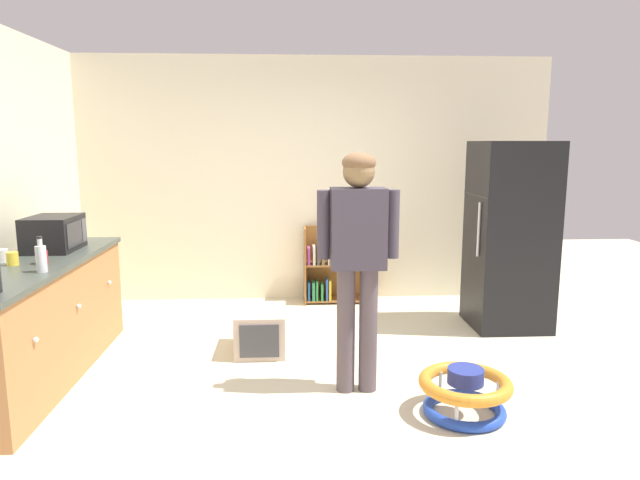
{
  "coord_description": "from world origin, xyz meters",
  "views": [
    {
      "loc": [
        -0.31,
        -3.98,
        1.76
      ],
      "look_at": [
        -0.05,
        0.63,
        0.96
      ],
      "focal_mm": 31.56,
      "sensor_mm": 36.0,
      "label": 1
    }
  ],
  "objects": [
    {
      "name": "ground_plane",
      "position": [
        0.0,
        0.0,
        0.0
      ],
      "size": [
        12.0,
        12.0,
        0.0
      ],
      "primitive_type": "plane",
      "color": "beige",
      "rests_on": "ground"
    },
    {
      "name": "back_wall",
      "position": [
        0.0,
        2.33,
        1.35
      ],
      "size": [
        5.2,
        0.06,
        2.7
      ],
      "primitive_type": "cube",
      "color": "beige",
      "rests_on": "ground"
    },
    {
      "name": "left_side_wall",
      "position": [
        -2.63,
        0.8,
        1.35
      ],
      "size": [
        0.06,
        2.99,
        2.7
      ],
      "primitive_type": "cube",
      "color": "#EDE5C0",
      "rests_on": "ground"
    },
    {
      "name": "kitchen_counter",
      "position": [
        -2.2,
        0.16,
        0.45
      ],
      "size": [
        0.65,
        2.22,
        0.9
      ],
      "color": "#B57644",
      "rests_on": "ground"
    },
    {
      "name": "refrigerator",
      "position": [
        1.79,
        1.2,
        0.89
      ],
      "size": [
        0.73,
        0.68,
        1.78
      ],
      "color": "black",
      "rests_on": "ground"
    },
    {
      "name": "bookshelf",
      "position": [
        0.19,
        2.15,
        0.37
      ],
      "size": [
        0.8,
        0.28,
        0.85
      ],
      "color": "#976131",
      "rests_on": "ground"
    },
    {
      "name": "standing_person",
      "position": [
        0.17,
        -0.18,
        1.04
      ],
      "size": [
        0.57,
        0.23,
        1.7
      ],
      "color": "#594C52",
      "rests_on": "ground"
    },
    {
      "name": "baby_walker",
      "position": [
        0.83,
        -0.6,
        0.16
      ],
      "size": [
        0.6,
        0.6,
        0.32
      ],
      "color": "blue",
      "rests_on": "ground"
    },
    {
      "name": "pet_carrier",
      "position": [
        -0.56,
        0.65,
        0.18
      ],
      "size": [
        0.42,
        0.55,
        0.36
      ],
      "color": "beige",
      "rests_on": "ground"
    },
    {
      "name": "microwave",
      "position": [
        -2.22,
        0.62,
        1.04
      ],
      "size": [
        0.37,
        0.48,
        0.28
      ],
      "color": "black",
      "rests_on": "kitchen_counter"
    },
    {
      "name": "clear_bottle",
      "position": [
        -1.98,
        -0.18,
        1.0
      ],
      "size": [
        0.07,
        0.07,
        0.25
      ],
      "color": "silver",
      "rests_on": "kitchen_counter"
    },
    {
      "name": "white_cup",
      "position": [
        -2.41,
        0.17,
        0.95
      ],
      "size": [
        0.08,
        0.08,
        0.09
      ],
      "primitive_type": "cylinder",
      "color": "white",
      "rests_on": "kitchen_counter"
    },
    {
      "name": "red_cup",
      "position": [
        -2.1,
        0.1,
        0.95
      ],
      "size": [
        0.08,
        0.08,
        0.09
      ],
      "primitive_type": "cylinder",
      "color": "red",
      "rests_on": "kitchen_counter"
    },
    {
      "name": "yellow_cup",
      "position": [
        -2.28,
        0.06,
        0.95
      ],
      "size": [
        0.08,
        0.08,
        0.09
      ],
      "primitive_type": "cylinder",
      "color": "yellow",
      "rests_on": "kitchen_counter"
    }
  ]
}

